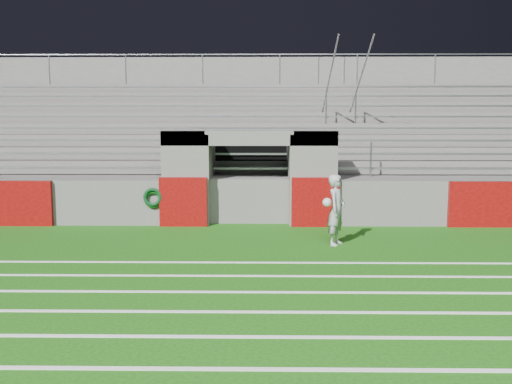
{
  "coord_description": "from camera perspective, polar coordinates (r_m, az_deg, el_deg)",
  "views": [
    {
      "loc": [
        0.4,
        -12.39,
        2.95
      ],
      "look_at": [
        0.2,
        1.8,
        1.1
      ],
      "focal_mm": 40.0,
      "sensor_mm": 36.0,
      "label": 1
    }
  ],
  "objects": [
    {
      "name": "ground",
      "position": [
        12.74,
        -1.02,
        -5.96
      ],
      "size": [
        90.0,
        90.0,
        0.0
      ],
      "primitive_type": "plane",
      "color": "#164E0D",
      "rests_on": "ground"
    },
    {
      "name": "hose_coil",
      "position": [
        15.76,
        -10.28,
        -0.61
      ],
      "size": [
        0.51,
        0.14,
        0.57
      ],
      "color": "#0D4511",
      "rests_on": "ground"
    },
    {
      "name": "stadium_structure",
      "position": [
        20.41,
        -0.31,
        3.33
      ],
      "size": [
        26.0,
        8.48,
        5.42
      ],
      "color": "#585654",
      "rests_on": "ground"
    },
    {
      "name": "goalkeeper_with_ball",
      "position": [
        13.38,
        8.03,
        -1.76
      ],
      "size": [
        0.65,
        0.71,
        1.65
      ],
      "color": "#A0A6A9",
      "rests_on": "ground"
    },
    {
      "name": "field_markings",
      "position": [
        7.96,
        -2.21,
        -14.27
      ],
      "size": [
        28.0,
        8.09,
        0.01
      ],
      "color": "white",
      "rests_on": "ground"
    }
  ]
}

